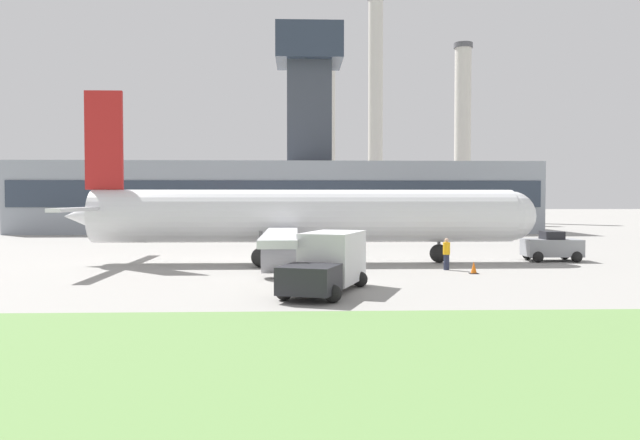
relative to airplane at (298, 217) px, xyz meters
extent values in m
plane|color=#999691|center=(-2.25, 1.19, -2.82)|extent=(400.00, 400.00, 0.00)
cube|color=#8C939E|center=(-2.25, 38.79, 1.30)|extent=(60.52, 15.59, 8.23)
cube|color=#2D3847|center=(-2.25, 30.95, 1.71)|extent=(59.31, 0.16, 2.96)
cube|color=#383D47|center=(1.46, 38.79, 7.46)|extent=(5.35, 5.35, 20.56)
cube|color=#283342|center=(1.46, 38.79, 19.88)|extent=(8.02, 8.02, 4.28)
cylinder|color=beige|center=(4.97, 72.22, 13.69)|extent=(3.57, 3.57, 33.01)
cylinder|color=#4C4C51|center=(4.97, 72.22, 30.73)|extent=(4.11, 4.11, 1.07)
cylinder|color=beige|center=(13.85, 71.69, 16.63)|extent=(2.55, 2.55, 38.90)
cylinder|color=beige|center=(28.89, 69.80, 12.26)|extent=(2.85, 2.85, 30.16)
cylinder|color=#4C4C51|center=(28.89, 69.80, 27.77)|extent=(3.28, 3.28, 0.85)
cylinder|color=silver|center=(0.42, 0.00, 0.09)|extent=(25.67, 3.23, 3.23)
sphere|color=silver|center=(13.25, 0.00, 0.09)|extent=(3.07, 3.07, 3.07)
cone|color=silver|center=(-12.42, 0.00, 0.09)|extent=(3.55, 3.07, 3.07)
cube|color=#B21E1E|center=(-11.74, 0.00, 4.69)|extent=(2.26, 0.24, 5.97)
cube|color=silver|center=(-11.97, -3.75, 0.58)|extent=(0.75, 7.49, 0.20)
cube|color=silver|center=(-11.97, 3.75, 0.58)|extent=(0.75, 7.49, 0.20)
cube|color=silver|center=(-0.87, -6.89, -0.72)|extent=(1.66, 12.49, 0.36)
cube|color=silver|center=(-0.87, 6.89, -0.72)|extent=(1.66, 12.49, 0.36)
cylinder|color=gray|center=(-0.57, -7.23, -1.72)|extent=(2.52, 1.71, 1.71)
cylinder|color=gray|center=(-0.57, 7.23, -1.72)|extent=(2.52, 1.71, 1.71)
cylinder|color=#59595B|center=(8.76, 0.00, -1.48)|extent=(0.20, 0.20, 1.53)
sphere|color=black|center=(8.76, 0.00, -2.24)|extent=(1.15, 1.15, 1.15)
cylinder|color=#59595B|center=(-2.15, -2.22, -1.48)|extent=(0.20, 0.20, 1.53)
sphere|color=black|center=(-2.15, -2.22, -2.24)|extent=(1.15, 1.15, 1.15)
cylinder|color=#59595B|center=(-2.15, 2.22, -1.48)|extent=(0.20, 0.20, 1.53)
sphere|color=black|center=(-2.15, 2.22, -2.24)|extent=(1.15, 1.15, 1.15)
cube|color=gray|center=(16.19, 0.75, -1.96)|extent=(3.52, 2.11, 1.08)
cube|color=black|center=(16.19, 0.75, -1.17)|extent=(1.26, 1.43, 0.50)
sphere|color=black|center=(17.37, -0.24, -2.47)|extent=(0.70, 0.70, 0.70)
sphere|color=black|center=(17.43, 1.65, -2.47)|extent=(0.70, 0.70, 0.70)
sphere|color=black|center=(14.95, -0.16, -2.47)|extent=(0.70, 0.70, 0.70)
sphere|color=black|center=(15.01, 1.73, -2.47)|extent=(0.70, 0.70, 0.70)
cube|color=#232328|center=(0.41, -14.25, -1.97)|extent=(2.70, 2.79, 1.07)
cube|color=silver|center=(1.52, -11.10, -1.40)|extent=(3.23, 4.29, 2.20)
sphere|color=black|center=(-0.57, -14.08, -2.47)|extent=(0.70, 0.70, 0.70)
sphere|color=black|center=(1.30, -14.73, -2.47)|extent=(0.70, 0.70, 0.70)
sphere|color=black|center=(0.90, -9.87, -2.47)|extent=(0.70, 0.70, 0.70)
sphere|color=black|center=(2.77, -10.52, -2.47)|extent=(0.70, 0.70, 0.70)
cylinder|color=#23283D|center=(8.27, -3.97, -2.39)|extent=(0.43, 0.43, 0.86)
cylinder|color=#F2A514|center=(8.27, -3.97, -1.62)|extent=(0.54, 0.54, 0.68)
sphere|color=tan|center=(8.27, -3.97, -1.16)|extent=(0.23, 0.23, 0.23)
cube|color=black|center=(9.30, -5.75, -2.80)|extent=(0.47, 0.47, 0.03)
cone|color=orange|center=(9.30, -5.75, -2.49)|extent=(0.33, 0.33, 0.66)
camera|label=1|loc=(-0.07, -38.31, 1.14)|focal=35.00mm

